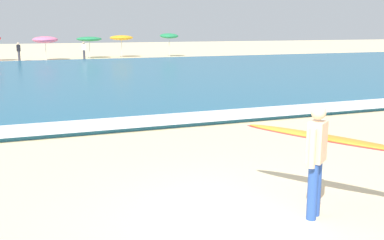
{
  "coord_description": "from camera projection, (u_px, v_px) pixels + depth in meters",
  "views": [
    {
      "loc": [
        -2.97,
        -5.78,
        2.82
      ],
      "look_at": [
        0.06,
        2.04,
        1.1
      ],
      "focal_mm": 42.29,
      "sensor_mm": 36.0,
      "label": 1
    }
  ],
  "objects": [
    {
      "name": "beachgoer_near_row_right",
      "position": [
        19.0,
        51.0,
        38.26
      ],
      "size": [
        0.32,
        0.2,
        1.58
      ],
      "color": "#383842",
      "rests_on": "ground"
    },
    {
      "name": "beach_umbrella_4",
      "position": [
        89.0,
        39.0,
        41.63
      ],
      "size": [
        2.3,
        2.3,
        1.99
      ],
      "color": "beige",
      "rests_on": "ground"
    },
    {
      "name": "surf_foam",
      "position": [
        131.0,
        122.0,
        13.05
      ],
      "size": [
        120.0,
        1.59,
        0.01
      ],
      "primitive_type": "cube",
      "color": "white",
      "rests_on": "sea"
    },
    {
      "name": "beachgoer_near_row_mid",
      "position": [
        84.0,
        50.0,
        39.98
      ],
      "size": [
        0.32,
        0.2,
        1.58
      ],
      "color": "#383842",
      "rests_on": "ground"
    },
    {
      "name": "beach_umbrella_6",
      "position": [
        169.0,
        36.0,
        44.01
      ],
      "size": [
        1.81,
        1.84,
        2.31
      ],
      "color": "beige",
      "rests_on": "ground"
    },
    {
      "name": "sea",
      "position": [
        75.0,
        77.0,
        25.31
      ],
      "size": [
        120.0,
        28.0,
        0.14
      ],
      "primitive_type": "cube",
      "color": "#1E6084",
      "rests_on": "ground"
    },
    {
      "name": "beach_umbrella_3",
      "position": [
        45.0,
        40.0,
        38.78
      ],
      "size": [
        2.12,
        2.12,
        2.08
      ],
      "color": "beige",
      "rests_on": "ground"
    },
    {
      "name": "surfer_with_board",
      "position": [
        321.0,
        147.0,
        6.87
      ],
      "size": [
        1.91,
        2.34,
        1.73
      ],
      "color": "#284CA3",
      "rests_on": "ground"
    },
    {
      "name": "ground_plane",
      "position": [
        237.0,
        216.0,
        6.9
      ],
      "size": [
        160.0,
        160.0,
        0.0
      ],
      "primitive_type": "plane",
      "color": "beige"
    },
    {
      "name": "beach_umbrella_5",
      "position": [
        121.0,
        38.0,
        43.08
      ],
      "size": [
        2.2,
        2.2,
        2.1
      ],
      "color": "beige",
      "rests_on": "ground"
    }
  ]
}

